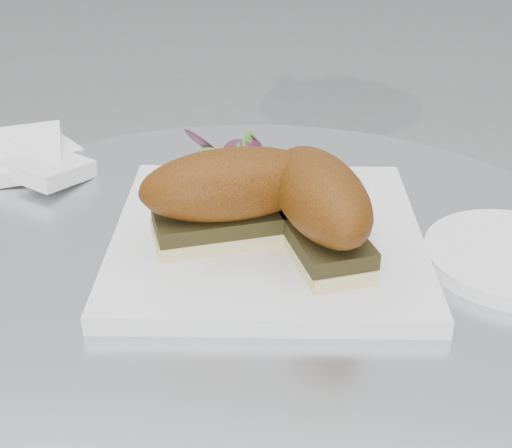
{
  "coord_description": "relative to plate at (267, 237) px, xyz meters",
  "views": [
    {
      "loc": [
        0.07,
        -0.49,
        1.06
      ],
      "look_at": [
        0.0,
        0.03,
        0.77
      ],
      "focal_mm": 50.0,
      "sensor_mm": 36.0,
      "label": 1
    }
  ],
  "objects": [
    {
      "name": "napkin",
      "position": [
        -0.26,
        0.11,
        0.0
      ],
      "size": [
        0.13,
        0.13,
        0.02
      ],
      "primitive_type": null,
      "rotation": [
        0.0,
        0.0,
        0.06
      ],
      "color": "white",
      "rests_on": "table"
    },
    {
      "name": "salad",
      "position": [
        -0.04,
        0.08,
        0.03
      ],
      "size": [
        0.09,
        0.09,
        0.05
      ],
      "primitive_type": null,
      "color": "#469330",
      "rests_on": "plate"
    },
    {
      "name": "sandwich_right",
      "position": [
        0.05,
        -0.03,
        0.05
      ],
      "size": [
        0.12,
        0.16,
        0.08
      ],
      "rotation": [
        0.0,
        0.0,
        -1.17
      ],
      "color": "#F8E79B",
      "rests_on": "plate"
    },
    {
      "name": "plate",
      "position": [
        0.0,
        0.0,
        0.0
      ],
      "size": [
        0.3,
        0.3,
        0.02
      ],
      "primitive_type": "cube",
      "rotation": [
        0.0,
        0.0,
        0.1
      ],
      "color": "white",
      "rests_on": "table"
    },
    {
      "name": "sandwich_left",
      "position": [
        -0.03,
        -0.02,
        0.05
      ],
      "size": [
        0.17,
        0.12,
        0.08
      ],
      "rotation": [
        0.0,
        0.0,
        0.38
      ],
      "color": "#F8E79B",
      "rests_on": "plate"
    }
  ]
}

